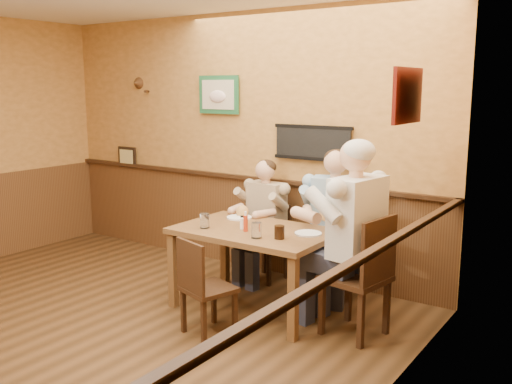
# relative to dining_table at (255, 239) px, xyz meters

# --- Properties ---
(room) EXTENTS (5.02, 5.03, 2.81)m
(room) POSITION_rel_dining_table_xyz_m (-0.81, -1.33, 1.03)
(room) COLOR #372210
(room) RESTS_ON ground
(dining_table) EXTENTS (1.40, 0.90, 0.75)m
(dining_table) POSITION_rel_dining_table_xyz_m (0.00, 0.00, 0.00)
(dining_table) COLOR brown
(dining_table) RESTS_ON ground
(chair_back_left) EXTENTS (0.40, 0.40, 0.80)m
(chair_back_left) POSITION_rel_dining_table_xyz_m (-0.35, 0.73, -0.26)
(chair_back_left) COLOR #372111
(chair_back_left) RESTS_ON ground
(chair_back_right) EXTENTS (0.52, 0.52, 0.90)m
(chair_back_right) POSITION_rel_dining_table_xyz_m (0.43, 0.73, -0.21)
(chair_back_right) COLOR #372111
(chair_back_right) RESTS_ON ground
(chair_right_end) EXTENTS (0.54, 0.54, 1.01)m
(chair_right_end) POSITION_rel_dining_table_xyz_m (0.99, 0.00, -0.15)
(chair_right_end) COLOR #372111
(chair_right_end) RESTS_ON ground
(chair_near_side) EXTENTS (0.47, 0.47, 0.81)m
(chair_near_side) POSITION_rel_dining_table_xyz_m (0.00, -0.66, -0.25)
(chair_near_side) COLOR #372111
(chair_near_side) RESTS_ON ground
(diner_tan_shirt) EXTENTS (0.57, 0.57, 1.14)m
(diner_tan_shirt) POSITION_rel_dining_table_xyz_m (-0.35, 0.73, -0.09)
(diner_tan_shirt) COLOR tan
(diner_tan_shirt) RESTS_ON ground
(diner_blue_polo) EXTENTS (0.74, 0.74, 1.28)m
(diner_blue_polo) POSITION_rel_dining_table_xyz_m (0.43, 0.73, -0.02)
(diner_blue_polo) COLOR #87ABCB
(diner_blue_polo) RESTS_ON ground
(diner_white_elder) EXTENTS (0.77, 0.77, 1.44)m
(diner_white_elder) POSITION_rel_dining_table_xyz_m (0.99, 0.00, 0.06)
(diner_white_elder) COLOR silver
(diner_white_elder) RESTS_ON ground
(water_glass_left) EXTENTS (0.10, 0.10, 0.13)m
(water_glass_left) POSITION_rel_dining_table_xyz_m (-0.39, -0.23, 0.16)
(water_glass_left) COLOR silver
(water_glass_left) RESTS_ON dining_table
(water_glass_mid) EXTENTS (0.12, 0.12, 0.13)m
(water_glass_mid) POSITION_rel_dining_table_xyz_m (0.19, -0.25, 0.16)
(water_glass_mid) COLOR white
(water_glass_mid) RESTS_ON dining_table
(cola_tumbler) EXTENTS (0.11, 0.11, 0.11)m
(cola_tumbler) POSITION_rel_dining_table_xyz_m (0.36, -0.16, 0.15)
(cola_tumbler) COLOR black
(cola_tumbler) RESTS_ON dining_table
(hot_sauce_bottle) EXTENTS (0.05, 0.05, 0.16)m
(hot_sauce_bottle) POSITION_rel_dining_table_xyz_m (-0.02, -0.12, 0.17)
(hot_sauce_bottle) COLOR #B63113
(hot_sauce_bottle) RESTS_ON dining_table
(salt_shaker) EXTENTS (0.04, 0.04, 0.10)m
(salt_shaker) POSITION_rel_dining_table_xyz_m (-0.09, -0.07, 0.14)
(salt_shaker) COLOR white
(salt_shaker) RESTS_ON dining_table
(pepper_shaker) EXTENTS (0.04, 0.04, 0.10)m
(pepper_shaker) POSITION_rel_dining_table_xyz_m (-0.15, 0.02, 0.14)
(pepper_shaker) COLOR black
(pepper_shaker) RESTS_ON dining_table
(plate_far_left) EXTENTS (0.32, 0.32, 0.02)m
(plate_far_left) POSITION_rel_dining_table_xyz_m (-0.36, 0.26, 0.10)
(plate_far_left) COLOR white
(plate_far_left) RESTS_ON dining_table
(plate_far_right) EXTENTS (0.28, 0.28, 0.02)m
(plate_far_right) POSITION_rel_dining_table_xyz_m (0.49, 0.11, 0.10)
(plate_far_right) COLOR silver
(plate_far_right) RESTS_ON dining_table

